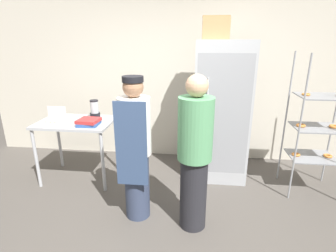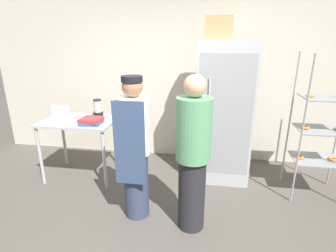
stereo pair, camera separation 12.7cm
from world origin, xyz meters
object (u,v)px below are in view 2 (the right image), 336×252
(refrigerator, at_px, (223,113))
(person_baker, at_px, (135,148))
(binder_stack, at_px, (91,121))
(baking_rack, at_px, (322,130))
(donut_box, at_px, (58,120))
(blender_pitcher, at_px, (98,110))
(cardboard_storage_box, at_px, (218,28))
(person_customer, at_px, (193,155))

(refrigerator, relative_size, person_baker, 1.21)
(binder_stack, distance_m, person_baker, 0.99)
(baking_rack, bearing_deg, person_baker, -159.53)
(refrigerator, distance_m, donut_box, 2.27)
(binder_stack, bearing_deg, blender_pitcher, 95.04)
(blender_pitcher, distance_m, binder_stack, 0.31)
(donut_box, distance_m, cardboard_storage_box, 2.43)
(refrigerator, height_order, person_baker, refrigerator)
(blender_pitcher, xyz_separation_m, person_customer, (1.43, -1.01, -0.15))
(refrigerator, bearing_deg, blender_pitcher, -174.03)
(binder_stack, relative_size, person_customer, 0.17)
(blender_pitcher, bearing_deg, cardboard_storage_box, 6.35)
(cardboard_storage_box, height_order, person_baker, cardboard_storage_box)
(person_customer, bearing_deg, refrigerator, 74.04)
(cardboard_storage_box, xyz_separation_m, person_baker, (-0.84, -1.09, -1.25))
(donut_box, bearing_deg, refrigerator, 13.17)
(refrigerator, xyz_separation_m, baking_rack, (1.19, -0.29, -0.09))
(baking_rack, relative_size, cardboard_storage_box, 5.25)
(blender_pitcher, bearing_deg, binder_stack, -84.96)
(donut_box, height_order, binder_stack, donut_box)
(binder_stack, distance_m, person_customer, 1.58)
(donut_box, relative_size, person_customer, 0.16)
(refrigerator, xyz_separation_m, binder_stack, (-1.75, -0.48, -0.06))
(donut_box, relative_size, blender_pitcher, 0.94)
(person_customer, bearing_deg, donut_box, 159.93)
(donut_box, bearing_deg, person_customer, -20.07)
(donut_box, relative_size, person_baker, 0.16)
(person_baker, height_order, person_customer, person_customer)
(person_customer, bearing_deg, binder_stack, 153.00)
(donut_box, relative_size, cardboard_storage_box, 0.74)
(binder_stack, bearing_deg, person_baker, -38.59)
(baking_rack, relative_size, donut_box, 7.07)
(cardboard_storage_box, relative_size, person_baker, 0.21)
(refrigerator, xyz_separation_m, person_baker, (-0.98, -1.10, -0.14))
(person_baker, bearing_deg, cardboard_storage_box, 52.34)
(baking_rack, relative_size, binder_stack, 6.41)
(refrigerator, relative_size, baking_rack, 1.08)
(baking_rack, distance_m, binder_stack, 2.95)
(baking_rack, relative_size, person_customer, 1.10)
(blender_pitcher, bearing_deg, donut_box, -142.48)
(blender_pitcher, height_order, binder_stack, blender_pitcher)
(cardboard_storage_box, bearing_deg, blender_pitcher, -173.65)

